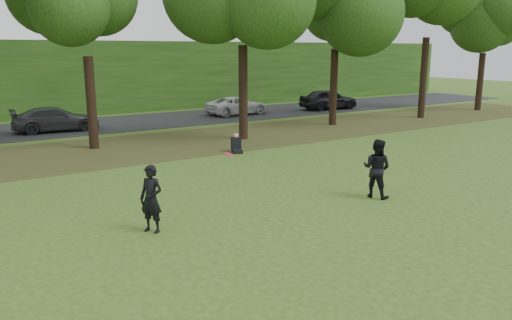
{
  "coord_description": "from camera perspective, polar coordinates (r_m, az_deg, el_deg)",
  "views": [
    {
      "loc": [
        -8.98,
        -8.83,
        4.41
      ],
      "look_at": [
        -1.35,
        2.9,
        1.3
      ],
      "focal_mm": 35.0,
      "sensor_mm": 36.0,
      "label": 1
    }
  ],
  "objects": [
    {
      "name": "parked_cars",
      "position": [
        30.84,
        -13.34,
        5.25
      ],
      "size": [
        36.31,
        3.38,
        1.5
      ],
      "color": "black",
      "rests_on": "street"
    },
    {
      "name": "seated_person",
      "position": [
        21.87,
        -2.26,
        1.71
      ],
      "size": [
        0.64,
        0.83,
        0.83
      ],
      "rotation": [
        0.0,
        0.0,
        -0.36
      ],
      "color": "black",
      "rests_on": "ground"
    },
    {
      "name": "frisbee",
      "position": [
        13.18,
        -3.1,
        0.63
      ],
      "size": [
        0.35,
        0.35,
        0.1
      ],
      "color": "#FF1550",
      "rests_on": "ground"
    },
    {
      "name": "player_right",
      "position": [
        15.5,
        13.62,
        -0.94
      ],
      "size": [
        0.96,
        1.06,
        1.79
      ],
      "primitive_type": "imported",
      "rotation": [
        0.0,
        0.0,
        1.96
      ],
      "color": "black",
      "rests_on": "ground"
    },
    {
      "name": "leaf_litter",
      "position": [
        24.01,
        -10.5,
        1.75
      ],
      "size": [
        60.0,
        7.0,
        0.01
      ],
      "primitive_type": "cube",
      "color": "#50361C",
      "rests_on": "ground"
    },
    {
      "name": "street",
      "position": [
        31.46,
        -16.15,
        3.99
      ],
      "size": [
        70.0,
        7.0,
        0.02
      ],
      "primitive_type": "cube",
      "color": "black",
      "rests_on": "ground"
    },
    {
      "name": "ground",
      "position": [
        13.34,
        11.82,
        -7.05
      ],
      "size": [
        120.0,
        120.0,
        0.0
      ],
      "primitive_type": "plane",
      "color": "#304916",
      "rests_on": "ground"
    },
    {
      "name": "player_left",
      "position": [
        12.47,
        -11.88,
        -4.38
      ],
      "size": [
        0.67,
        0.73,
        1.68
      ],
      "primitive_type": "imported",
      "rotation": [
        0.0,
        0.0,
        -0.99
      ],
      "color": "black",
      "rests_on": "ground"
    },
    {
      "name": "far_hedge",
      "position": [
        36.99,
        -19.17,
        8.89
      ],
      "size": [
        70.0,
        3.0,
        5.0
      ],
      "primitive_type": "cube",
      "color": "#1A4012",
      "rests_on": "ground"
    }
  ]
}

